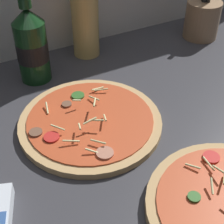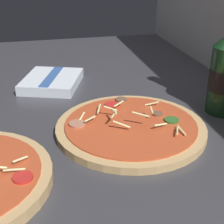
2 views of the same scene
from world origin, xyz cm
name	(u,v)px [view 2 (image 2 of 2)]	position (x,y,z in cm)	size (l,w,h in cm)	color
counter_slab	(70,153)	(0.00, 0.00, 1.25)	(160.00, 90.00, 2.50)	#38383D
pizza_far	(131,127)	(-3.24, 12.18, 3.34)	(28.73, 28.73, 4.68)	tan
dish_towel	(52,81)	(-31.07, -0.68, 3.71)	(19.28, 17.84, 2.56)	silver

